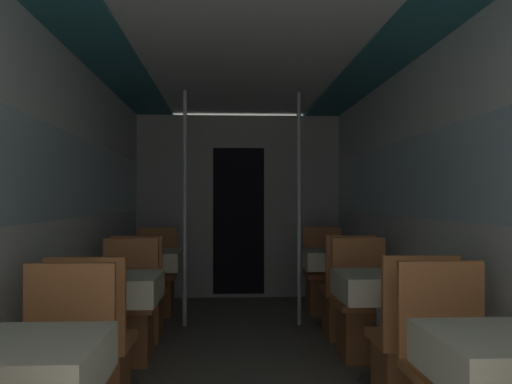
% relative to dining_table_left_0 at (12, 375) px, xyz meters
% --- Properties ---
extents(wall_left, '(0.05, 8.10, 2.28)m').
position_rel_dining_table_left_0_xyz_m(wall_left, '(-0.39, 2.01, 0.57)').
color(wall_left, silver).
rests_on(wall_left, ground_plane).
extents(wall_right, '(0.05, 8.10, 2.28)m').
position_rel_dining_table_left_0_xyz_m(wall_right, '(2.20, 2.01, 0.57)').
color(wall_right, silver).
rests_on(wall_right, ground_plane).
extents(ceiling_panel, '(2.59, 8.10, 0.07)m').
position_rel_dining_table_left_0_xyz_m(ceiling_panel, '(0.91, 2.01, 1.72)').
color(ceiling_panel, silver).
rests_on(ceiling_panel, wall_left).
extents(bulkhead_far, '(2.54, 0.09, 2.28)m').
position_rel_dining_table_left_0_xyz_m(bulkhead_far, '(0.91, 5.14, 0.53)').
color(bulkhead_far, '#A8A8A3').
rests_on(bulkhead_far, ground_plane).
extents(dining_table_left_0, '(0.62, 0.62, 0.73)m').
position_rel_dining_table_left_0_xyz_m(dining_table_left_0, '(0.00, 0.00, 0.00)').
color(dining_table_left_0, '#4C4C51').
rests_on(dining_table_left_0, ground_plane).
extents(dining_table_left_1, '(0.62, 0.62, 0.73)m').
position_rel_dining_table_left_0_xyz_m(dining_table_left_1, '(0.00, 1.75, 0.00)').
color(dining_table_left_1, '#4C4C51').
rests_on(dining_table_left_1, ground_plane).
extents(chair_left_near_1, '(0.43, 0.43, 0.92)m').
position_rel_dining_table_left_0_xyz_m(chair_left_near_1, '(0.00, 1.19, -0.33)').
color(chair_left_near_1, '#9C5B31').
rests_on(chair_left_near_1, ground_plane).
extents(chair_left_far_1, '(0.43, 0.43, 0.92)m').
position_rel_dining_table_left_0_xyz_m(chair_left_far_1, '(0.00, 2.32, -0.33)').
color(chair_left_far_1, '#9C5B31').
rests_on(chair_left_far_1, ground_plane).
extents(dining_table_left_2, '(0.62, 0.62, 0.73)m').
position_rel_dining_table_left_0_xyz_m(dining_table_left_2, '(0.00, 3.51, 0.00)').
color(dining_table_left_2, '#4C4C51').
rests_on(dining_table_left_2, ground_plane).
extents(chair_left_near_2, '(0.43, 0.43, 0.92)m').
position_rel_dining_table_left_0_xyz_m(chair_left_near_2, '(0.00, 2.94, -0.33)').
color(chair_left_near_2, '#9C5B31').
rests_on(chair_left_near_2, ground_plane).
extents(chair_left_far_2, '(0.43, 0.43, 0.92)m').
position_rel_dining_table_left_0_xyz_m(chair_left_far_2, '(0.00, 4.07, -0.33)').
color(chair_left_far_2, '#9C5B31').
rests_on(chair_left_far_2, ground_plane).
extents(support_pole_left_2, '(0.04, 0.04, 2.28)m').
position_rel_dining_table_left_0_xyz_m(support_pole_left_2, '(0.35, 3.51, 0.53)').
color(support_pole_left_2, silver).
rests_on(support_pole_left_2, ground_plane).
extents(dining_table_right_1, '(0.62, 0.62, 0.73)m').
position_rel_dining_table_left_0_xyz_m(dining_table_right_1, '(1.81, 1.75, 0.00)').
color(dining_table_right_1, '#4C4C51').
rests_on(dining_table_right_1, ground_plane).
extents(chair_right_near_1, '(0.43, 0.43, 0.92)m').
position_rel_dining_table_left_0_xyz_m(chair_right_near_1, '(1.81, 1.19, -0.33)').
color(chair_right_near_1, '#9C5B31').
rests_on(chair_right_near_1, ground_plane).
extents(chair_right_far_1, '(0.43, 0.43, 0.92)m').
position_rel_dining_table_left_0_xyz_m(chair_right_far_1, '(1.81, 2.32, -0.33)').
color(chair_right_far_1, '#9C5B31').
rests_on(chair_right_far_1, ground_plane).
extents(dining_table_right_2, '(0.62, 0.62, 0.73)m').
position_rel_dining_table_left_0_xyz_m(dining_table_right_2, '(1.81, 3.51, 0.00)').
color(dining_table_right_2, '#4C4C51').
rests_on(dining_table_right_2, ground_plane).
extents(chair_right_near_2, '(0.43, 0.43, 0.92)m').
position_rel_dining_table_left_0_xyz_m(chair_right_near_2, '(1.81, 2.94, -0.33)').
color(chair_right_near_2, '#9C5B31').
rests_on(chair_right_near_2, ground_plane).
extents(chair_right_far_2, '(0.43, 0.43, 0.92)m').
position_rel_dining_table_left_0_xyz_m(chair_right_far_2, '(1.81, 4.07, -0.33)').
color(chair_right_far_2, '#9C5B31').
rests_on(chair_right_far_2, ground_plane).
extents(support_pole_right_2, '(0.04, 0.04, 2.28)m').
position_rel_dining_table_left_0_xyz_m(support_pole_right_2, '(1.46, 3.51, 0.53)').
color(support_pole_right_2, silver).
rests_on(support_pole_right_2, ground_plane).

